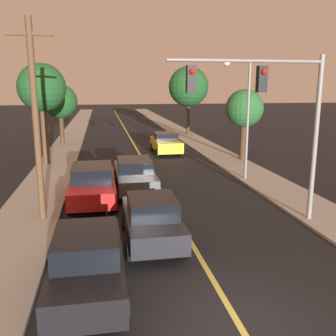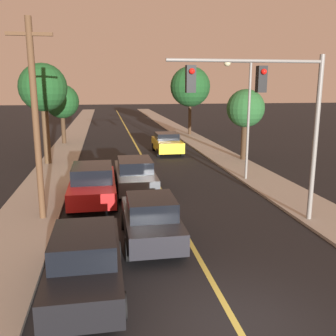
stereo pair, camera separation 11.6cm
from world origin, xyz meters
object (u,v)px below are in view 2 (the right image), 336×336
(tree_right_near, at_px, (246,109))
(tree_left_near, at_px, (62,102))
(car_near_lane_second, at_px, (135,174))
(traffic_signal_mast, at_px, (270,103))
(car_far_oncoming, at_px, (167,143))
(utility_pole_left, at_px, (36,118))
(car_near_lane_front, at_px, (151,219))
(tree_left_far, at_px, (43,89))
(car_outer_lane_front, at_px, (85,260))
(car_outer_lane_second, at_px, (93,183))
(streetlamp_right, at_px, (243,103))
(tree_right_far, at_px, (190,87))

(tree_right_near, bearing_deg, tree_left_near, 143.31)
(car_near_lane_second, bearing_deg, traffic_signal_mast, -51.38)
(traffic_signal_mast, bearing_deg, car_near_lane_second, 128.62)
(tree_right_near, bearing_deg, car_far_oncoming, 140.87)
(car_far_oncoming, relative_size, utility_pole_left, 0.58)
(car_near_lane_front, height_order, tree_left_far, tree_left_far)
(tree_left_far, bearing_deg, car_outer_lane_front, -79.02)
(car_far_oncoming, xyz_separation_m, tree_left_far, (-8.47, -2.97, 4.14))
(car_near_lane_second, relative_size, tree_left_near, 0.99)
(utility_pole_left, bearing_deg, car_outer_lane_front, -70.74)
(utility_pole_left, bearing_deg, tree_left_near, 93.15)
(car_outer_lane_second, distance_m, tree_left_far, 10.08)
(streetlamp_right, relative_size, tree_right_far, 0.91)
(car_outer_lane_front, distance_m, car_far_oncoming, 19.87)
(car_outer_lane_front, distance_m, utility_pole_left, 6.51)
(traffic_signal_mast, bearing_deg, car_outer_lane_second, 148.06)
(car_near_lane_front, distance_m, traffic_signal_mast, 5.80)
(traffic_signal_mast, relative_size, tree_right_far, 0.87)
(car_far_oncoming, xyz_separation_m, traffic_signal_mast, (1.06, -15.61, 3.71))
(car_outer_lane_second, xyz_separation_m, utility_pole_left, (-1.88, -2.14, 3.10))
(car_near_lane_second, bearing_deg, utility_pole_left, -136.83)
(car_near_lane_front, relative_size, streetlamp_right, 0.65)
(tree_left_near, bearing_deg, tree_right_near, -36.69)
(car_outer_lane_second, xyz_separation_m, tree_right_near, (10.07, 7.78, 2.70))
(car_outer_lane_front, distance_m, tree_right_far, 31.07)
(traffic_signal_mast, distance_m, tree_right_far, 25.96)
(utility_pole_left, bearing_deg, tree_right_far, 64.67)
(car_near_lane_second, height_order, tree_left_near, tree_left_near)
(traffic_signal_mast, xyz_separation_m, tree_right_far, (3.06, 25.77, 0.50))
(car_near_lane_front, relative_size, car_outer_lane_second, 0.80)
(tree_right_near, bearing_deg, streetlamp_right, -113.01)
(traffic_signal_mast, distance_m, tree_left_far, 15.84)
(car_outer_lane_second, distance_m, streetlamp_right, 8.87)
(car_near_lane_second, height_order, streetlamp_right, streetlamp_right)
(car_near_lane_front, xyz_separation_m, car_near_lane_second, (0.00, 6.40, 0.03))
(car_near_lane_second, xyz_separation_m, tree_right_near, (8.07, 6.27, 2.72))
(car_near_lane_front, height_order, car_outer_lane_second, car_outer_lane_second)
(tree_left_near, xyz_separation_m, tree_right_near, (13.03, -9.71, -0.19))
(car_far_oncoming, bearing_deg, utility_pole_left, 62.38)
(traffic_signal_mast, bearing_deg, car_near_lane_front, -168.24)
(car_far_oncoming, bearing_deg, car_near_lane_second, 71.83)
(car_outer_lane_front, relative_size, tree_left_near, 0.92)
(car_near_lane_second, bearing_deg, tree_right_far, 69.85)
(car_outer_lane_front, distance_m, traffic_signal_mast, 8.18)
(tree_right_near, bearing_deg, tree_right_far, 92.54)
(car_outer_lane_second, relative_size, traffic_signal_mast, 0.84)
(car_outer_lane_second, bearing_deg, car_near_lane_front, -67.72)
(car_near_lane_front, distance_m, car_near_lane_second, 6.40)
(car_outer_lane_front, distance_m, tree_left_near, 25.34)
(traffic_signal_mast, distance_m, tree_right_near, 12.36)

